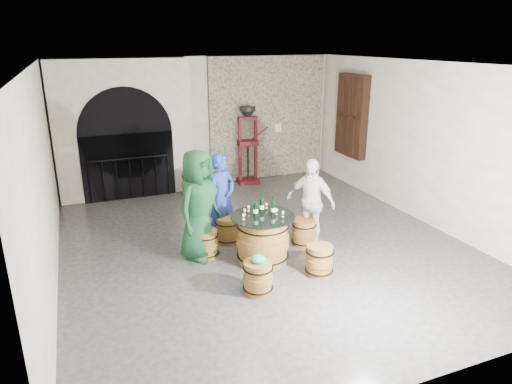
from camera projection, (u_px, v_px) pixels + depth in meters
name	position (u px, v px, depth m)	size (l,w,h in m)	color
ground	(262.00, 243.00, 8.45)	(8.00, 8.00, 0.00)	#2A2A2D
wall_back	(201.00, 122.00, 11.46)	(8.00, 8.00, 0.00)	silver
wall_front	(421.00, 255.00, 4.42)	(8.00, 8.00, 0.00)	silver
wall_left	(43.00, 182.00, 6.70)	(8.00, 8.00, 0.00)	silver
wall_right	(422.00, 143.00, 9.18)	(8.00, 8.00, 0.00)	silver
ceiling	(263.00, 64.00, 7.43)	(8.00, 8.00, 0.00)	beige
stone_facing_panel	(268.00, 118.00, 12.04)	(3.20, 0.12, 3.18)	gray
arched_opening	(125.00, 130.00, 10.56)	(3.10, 0.60, 3.19)	silver
shuttered_window	(352.00, 116.00, 11.18)	(0.23, 1.10, 2.00)	black
barrel_table	(263.00, 239.00, 7.63)	(1.07, 1.07, 0.82)	brown
barrel_stool_left	(205.00, 244.00, 7.84)	(0.45, 0.45, 0.49)	brown
barrel_stool_far	(228.00, 230.00, 8.42)	(0.45, 0.45, 0.49)	brown
barrel_stool_right	(304.00, 232.00, 8.31)	(0.45, 0.45, 0.49)	brown
barrel_stool_near_right	(319.00, 260.00, 7.26)	(0.45, 0.45, 0.49)	brown
barrel_stool_near_left	(258.00, 277.00, 6.74)	(0.45, 0.45, 0.49)	brown
green_cap	(258.00, 259.00, 6.65)	(0.26, 0.22, 0.12)	#0D9754
person_green	(199.00, 205.00, 7.63)	(0.93, 0.60, 1.90)	#103B20
person_blue	(222.00, 198.00, 8.35)	(0.60, 0.40, 1.65)	#1C349B
person_white	(310.00, 202.00, 8.22)	(0.94, 0.39, 1.61)	silver
wine_bottle_left	(256.00, 209.00, 7.43)	(0.08, 0.08, 0.32)	black
wine_bottle_center	(273.00, 208.00, 7.49)	(0.08, 0.08, 0.32)	black
wine_bottle_right	(262.00, 205.00, 7.61)	(0.08, 0.08, 0.32)	black
tasting_glass_a	(243.00, 217.00, 7.34)	(0.05, 0.05, 0.10)	#C06925
tasting_glass_b	(277.00, 212.00, 7.55)	(0.05, 0.05, 0.10)	#C06925
tasting_glass_c	(248.00, 208.00, 7.70)	(0.05, 0.05, 0.10)	#C06925
tasting_glass_d	(266.00, 206.00, 7.83)	(0.05, 0.05, 0.10)	#C06925
tasting_glass_e	(283.00, 214.00, 7.45)	(0.05, 0.05, 0.10)	#C06925
tasting_glass_f	(245.00, 212.00, 7.55)	(0.05, 0.05, 0.10)	#C06925
side_barrel	(192.00, 184.00, 10.79)	(0.49, 0.49, 0.66)	brown
corking_press	(248.00, 139.00, 11.64)	(0.82, 0.48, 1.99)	#490C14
control_box	(277.00, 128.00, 12.14)	(0.18, 0.10, 0.22)	silver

